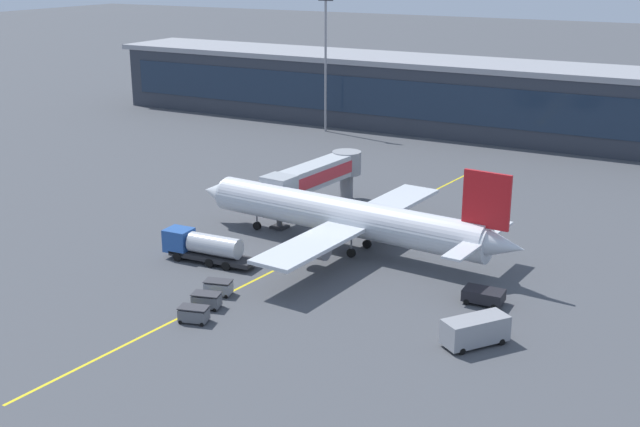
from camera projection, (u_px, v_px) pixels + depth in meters
The scene contains 12 objects.
ground_plane at pixel (295, 255), 90.62m from camera, with size 700.00×700.00×0.00m, color #47494F.
apron_lead_in_line at pixel (313, 251), 91.73m from camera, with size 0.30×80.00×0.01m, color yellow.
terminal_building at pixel (589, 108), 140.54m from camera, with size 195.28×17.28×13.16m.
main_airliner at pixel (346, 217), 91.02m from camera, with size 41.56×32.94×11.46m.
jet_bridge at pixel (317, 175), 104.33m from camera, with size 5.33×18.72×6.64m.
fuel_tanker at pixel (204, 246), 88.13m from camera, with size 10.91×3.09×3.25m.
pushback_tug at pixel (484, 295), 77.78m from camera, with size 3.89×2.45×1.40m.
lavatory_truck at pixel (474, 330), 69.33m from camera, with size 5.25×6.05×2.50m.
baggage_cart_0 at pixel (194, 314), 73.91m from camera, with size 2.97×2.22×1.48m.
baggage_cart_1 at pixel (207, 300), 76.87m from camera, with size 2.97×2.22×1.48m.
baggage_cart_2 at pixel (218, 287), 79.84m from camera, with size 2.97×2.22×1.48m.
apron_light_mast_0 at pixel (326, 54), 149.22m from camera, with size 2.80×0.50×24.66m.
Camera 1 is at (43.64, -72.89, 31.99)m, focal length 45.76 mm.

